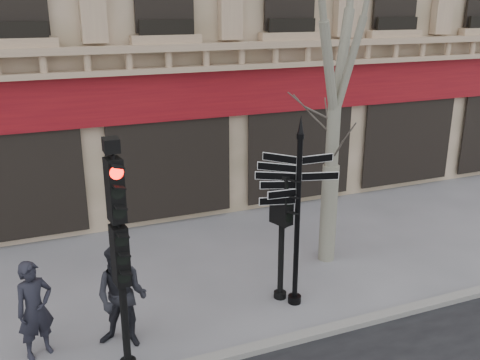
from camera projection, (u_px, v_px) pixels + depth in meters
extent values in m
plane|color=slate|center=(238.00, 309.00, 10.85)|extent=(80.00, 80.00, 0.00)
cube|color=gray|center=(267.00, 346.00, 9.60)|extent=(80.00, 0.25, 0.12)
cube|color=maroon|center=(168.00, 96.00, 14.01)|extent=(28.00, 0.25, 1.30)
cube|color=#9F7F67|center=(169.00, 59.00, 13.50)|extent=(28.00, 0.35, 0.74)
cylinder|color=black|center=(297.00, 225.00, 10.56)|extent=(0.11, 0.11, 3.50)
cylinder|color=black|center=(294.00, 299.00, 11.09)|extent=(0.27, 0.27, 0.16)
cone|color=black|center=(301.00, 124.00, 9.92)|extent=(0.12, 0.12, 0.35)
cylinder|color=black|center=(121.00, 270.00, 8.55)|extent=(0.13, 0.13, 3.70)
cube|color=black|center=(120.00, 254.00, 8.46)|extent=(0.48, 0.37, 1.00)
cube|color=black|center=(114.00, 189.00, 8.12)|extent=(0.48, 0.37, 1.00)
sphere|color=#FF0C05|center=(113.00, 172.00, 8.03)|extent=(0.21, 0.21, 0.21)
cube|color=black|center=(111.00, 145.00, 7.90)|extent=(0.27, 0.32, 0.21)
cylinder|color=black|center=(281.00, 238.00, 10.87)|extent=(0.13, 0.13, 2.75)
cylinder|color=black|center=(280.00, 294.00, 11.28)|extent=(0.29, 0.29, 0.15)
cube|color=black|center=(283.00, 199.00, 10.60)|extent=(0.54, 0.46, 1.04)
cylinder|color=gray|center=(328.00, 213.00, 12.64)|extent=(0.39, 0.39, 2.37)
cylinder|color=gray|center=(333.00, 138.00, 12.06)|extent=(0.30, 0.30, 1.51)
imported|color=black|center=(35.00, 310.00, 9.20)|extent=(0.77, 0.65, 1.80)
imported|color=black|center=(122.00, 297.00, 9.45)|extent=(1.19, 1.12, 1.95)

